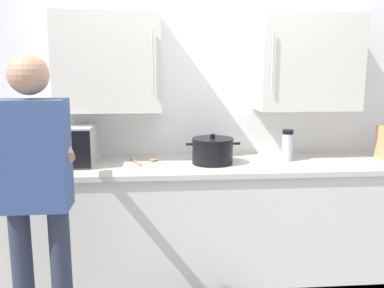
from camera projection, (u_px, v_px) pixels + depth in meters
The scene contains 7 objects.
back_wall_tiled at pixel (207, 90), 3.19m from camera, with size 3.52×0.44×2.71m.
counter_unit at pixel (212, 224), 3.06m from camera, with size 3.07×0.66×0.92m.
microwave_oven at pixel (51, 146), 2.90m from camera, with size 0.55×0.37×0.28m.
thermos_flask at pixel (287, 145), 3.02m from camera, with size 0.08×0.08×0.23m.
stock_pot at pixel (213, 151), 2.95m from camera, with size 0.39×0.30×0.21m.
wooden_spoon at pixel (145, 161), 3.00m from camera, with size 0.22×0.21×0.02m.
person_figure at pixel (36, 186), 2.12m from camera, with size 0.44×0.62×1.66m.
Camera 1 is at (-0.38, -2.11, 1.60)m, focal length 38.66 mm.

